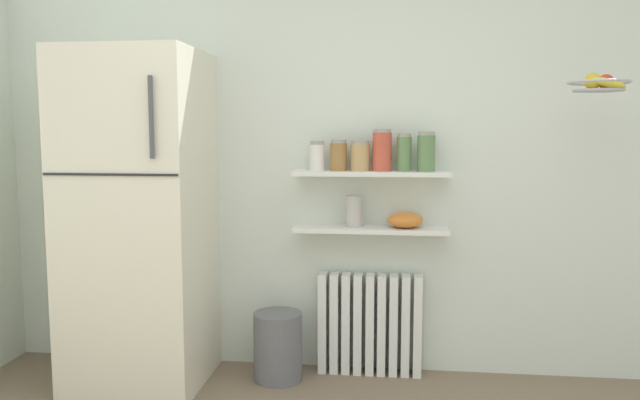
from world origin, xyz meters
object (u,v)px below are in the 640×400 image
refrigerator (139,219)px  vase (354,211)px  storage_jar_3 (382,150)px  trash_bin (278,346)px  hanging_fruit_basket (600,84)px  storage_jar_0 (317,156)px  storage_jar_2 (360,156)px  shelf_bowl (405,220)px  storage_jar_4 (404,153)px  storage_jar_1 (339,155)px  storage_jar_5 (426,152)px  radiator (370,324)px

refrigerator → vase: refrigerator is taller
storage_jar_3 → trash_bin: size_ratio=0.60×
hanging_fruit_basket → storage_jar_3: bearing=166.6°
storage_jar_0 → storage_jar_2: storage_jar_2 is taller
refrigerator → hanging_fruit_basket: (2.40, -0.03, 0.72)m
vase → hanging_fruit_basket: 1.42m
refrigerator → shelf_bowl: bearing=8.9°
refrigerator → hanging_fruit_basket: size_ratio=6.16×
storage_jar_4 → storage_jar_1: bearing=-180.0°
storage_jar_5 → trash_bin: 1.38m
vase → trash_bin: 0.88m
refrigerator → radiator: (1.27, 0.26, -0.63)m
storage_jar_5 → hanging_fruit_basket: hanging_fruit_basket is taller
radiator → storage_jar_3: bearing=-26.3°
refrigerator → trash_bin: bearing=7.2°
storage_jar_2 → storage_jar_3: storage_jar_3 is taller
storage_jar_4 → storage_jar_0: bearing=180.0°
radiator → storage_jar_2: size_ratio=3.52×
storage_jar_0 → storage_jar_2: 0.24m
vase → storage_jar_5: bearing=0.0°
storage_jar_2 → vase: storage_jar_2 is taller
storage_jar_3 → storage_jar_4: storage_jar_3 is taller
storage_jar_5 → trash_bin: size_ratio=0.56×
shelf_bowl → trash_bin: (-0.71, -0.13, -0.72)m
storage_jar_1 → storage_jar_2: size_ratio=1.03×
trash_bin → refrigerator: bearing=-172.8°
storage_jar_4 → vase: storage_jar_4 is taller
storage_jar_0 → storage_jar_5: bearing=-0.0°
trash_bin → radiator: bearing=17.7°
storage_jar_1 → radiator: bearing=9.3°
refrigerator → vase: 1.20m
storage_jar_2 → trash_bin: bearing=-163.6°
storage_jar_3 → vase: (-0.15, -0.00, -0.35)m
storage_jar_3 → storage_jar_5: (0.24, -0.00, -0.01)m
storage_jar_3 → trash_bin: bearing=-166.9°
storage_jar_3 → hanging_fruit_basket: (1.07, -0.25, 0.34)m
radiator → storage_jar_1: size_ratio=3.41×
shelf_bowl → trash_bin: shelf_bowl is taller
vase → storage_jar_3: bearing=0.0°
storage_jar_4 → vase: size_ratio=1.19×
radiator → storage_jar_2: 0.98m
refrigerator → storage_jar_0: 1.05m
refrigerator → storage_jar_1: size_ratio=10.53×
storage_jar_2 → storage_jar_3: size_ratio=0.72×
storage_jar_1 → vase: storage_jar_1 is taller
storage_jar_5 → vase: bearing=180.0°
storage_jar_4 → hanging_fruit_basket: hanging_fruit_basket is taller
refrigerator → storage_jar_5: bearing=8.3°
storage_jar_4 → vase: bearing=-180.0°
storage_jar_1 → storage_jar_3: 0.25m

